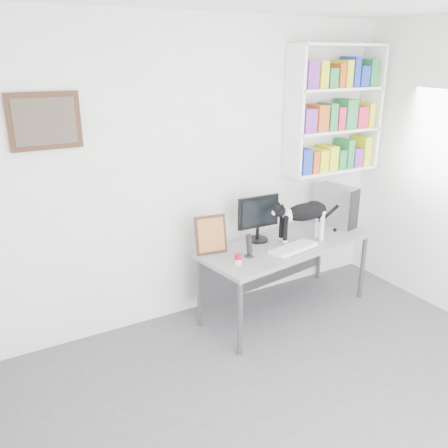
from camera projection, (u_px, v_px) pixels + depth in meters
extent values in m
cube|color=#5C5C61|center=(344.00, 435.00, 3.11)|extent=(4.00, 4.00, 0.01)
cube|color=white|center=(202.00, 173.00, 4.29)|extent=(4.00, 0.01, 2.70)
cube|color=white|center=(335.00, 110.00, 4.65)|extent=(1.03, 0.28, 1.24)
cube|color=#402714|center=(45.00, 121.00, 3.48)|extent=(0.52, 0.04, 0.42)
cube|color=gray|center=(286.00, 277.00, 4.53)|extent=(1.79, 0.91, 0.71)
cube|color=black|center=(258.00, 218.00, 4.38)|extent=(0.42, 0.21, 0.44)
cube|color=white|center=(293.00, 248.00, 4.23)|extent=(0.50, 0.26, 0.04)
cube|color=#B6B7BC|center=(336.00, 206.00, 4.80)|extent=(0.28, 0.44, 0.41)
cylinder|color=black|center=(249.00, 245.00, 4.07)|extent=(0.09, 0.09, 0.21)
cube|color=#402714|center=(211.00, 234.00, 4.13)|extent=(0.29, 0.15, 0.35)
cylinder|color=maroon|center=(238.00, 259.00, 3.93)|extent=(0.08, 0.08, 0.09)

